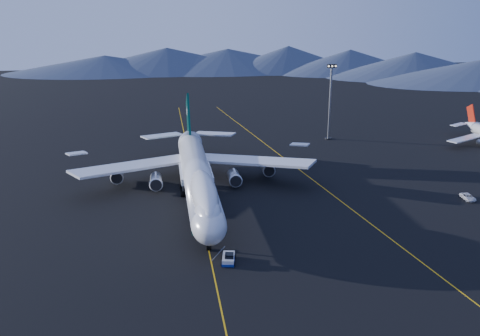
{
  "coord_description": "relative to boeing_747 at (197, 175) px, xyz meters",
  "views": [
    {
      "loc": [
        -7.56,
        -115.7,
        44.21
      ],
      "look_at": [
        10.35,
        3.36,
        6.0
      ],
      "focal_mm": 40.0,
      "sensor_mm": 36.0,
      "label": 1
    }
  ],
  "objects": [
    {
      "name": "boeing_747",
      "position": [
        0.0,
        0.0,
        0.0
      ],
      "size": [
        59.62,
        72.43,
        19.37
      ],
      "color": "silver",
      "rests_on": "ground"
    },
    {
      "name": "pushback_tug",
      "position": [
        3.0,
        -31.82,
        -5.23
      ],
      "size": [
        3.06,
        4.61,
        1.87
      ],
      "rotation": [
        0.0,
        0.0,
        -0.18
      ],
      "color": "silver",
      "rests_on": "ground"
    },
    {
      "name": "taxiway_line_main",
      "position": [
        -0.0,
        -0.03,
        -5.8
      ],
      "size": [
        0.25,
        220.0,
        0.01
      ],
      "primitive_type": "cube",
      "color": "#EEAB0E",
      "rests_on": "ground"
    },
    {
      "name": "service_van",
      "position": [
        61.51,
        -9.7,
        -5.16
      ],
      "size": [
        2.49,
        4.85,
        1.31
      ],
      "primitive_type": "imported",
      "rotation": [
        0.0,
        0.0,
        -0.07
      ],
      "color": "silver",
      "rests_on": "ground"
    },
    {
      "name": "taxiway_line_side",
      "position": [
        30.0,
        9.97,
        -5.8
      ],
      "size": [
        28.08,
        198.09,
        0.01
      ],
      "primitive_type": "cube",
      "rotation": [
        0.0,
        0.0,
        0.14
      ],
      "color": "#EEAB0E",
      "rests_on": "ground"
    },
    {
      "name": "floodlight_mast",
      "position": [
        46.72,
        49.16,
        6.57
      ],
      "size": [
        3.02,
        2.27,
        24.45
      ],
      "rotation": [
        0.0,
        0.0,
        -0.08
      ],
      "color": "black",
      "rests_on": "ground"
    },
    {
      "name": "ground",
      "position": [
        -0.0,
        -0.03,
        -5.81
      ],
      "size": [
        500.0,
        500.0,
        0.0
      ],
      "primitive_type": "plane",
      "color": "black",
      "rests_on": "ground"
    }
  ]
}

